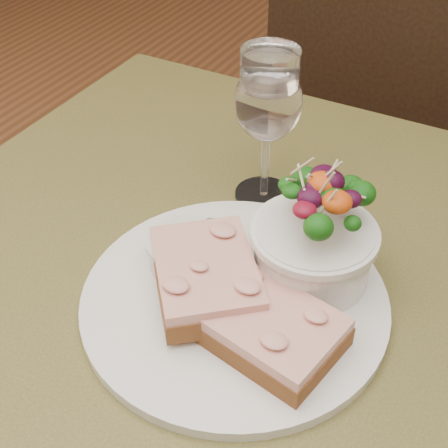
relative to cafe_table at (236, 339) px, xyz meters
The scene contains 9 objects.
cafe_table is the anchor object (origin of this frame).
chair_far 0.82m from the cafe_table, 90.71° to the left, with size 0.44×0.44×0.90m.
dinner_plate 0.11m from the cafe_table, 67.02° to the right, with size 0.31×0.31×0.01m, color white.
sandwich_front 0.16m from the cafe_table, 45.18° to the right, with size 0.14×0.11×0.03m.
sandwich_back 0.15m from the cafe_table, 104.11° to the right, with size 0.16×0.16×0.03m.
ramekin 0.14m from the cafe_table, 158.37° to the right, with size 0.07×0.07×0.04m.
salad_bowl 0.19m from the cafe_table, 22.69° to the left, with size 0.12×0.12×0.13m.
garnish 0.14m from the cafe_table, 154.83° to the left, with size 0.05×0.04×0.02m.
wine_glass 0.27m from the cafe_table, 104.77° to the left, with size 0.08×0.08×0.18m.
Camera 1 is at (0.21, -0.42, 1.21)m, focal length 50.00 mm.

